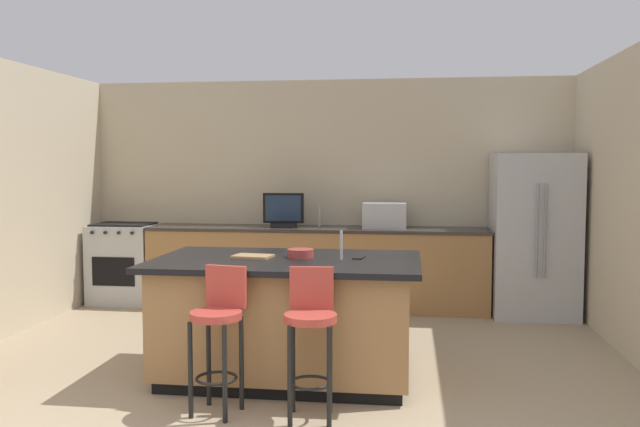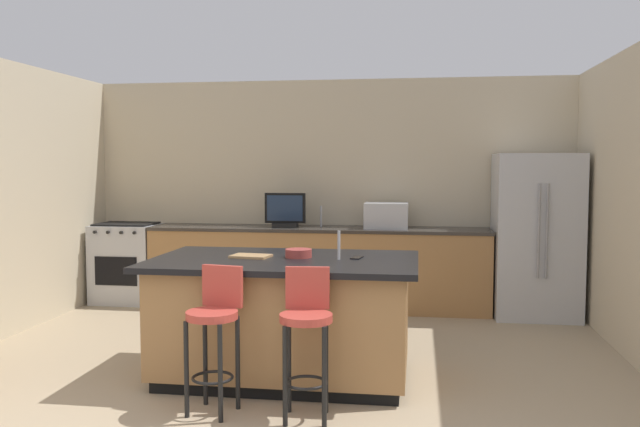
{
  "view_description": "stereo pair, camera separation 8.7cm",
  "coord_description": "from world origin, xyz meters",
  "views": [
    {
      "loc": [
        0.96,
        -2.91,
        1.63
      ],
      "look_at": [
        0.14,
        3.19,
        1.18
      ],
      "focal_mm": 37.13,
      "sensor_mm": 36.0,
      "label": 1
    },
    {
      "loc": [
        1.05,
        -2.9,
        1.63
      ],
      "look_at": [
        0.14,
        3.19,
        1.18
      ],
      "focal_mm": 37.13,
      "sensor_mm": 36.0,
      "label": 2
    }
  ],
  "objects": [
    {
      "name": "fruit_bowl",
      "position": [
        0.14,
        2.07,
        0.95
      ],
      "size": [
        0.2,
        0.2,
        0.06
      ],
      "primitive_type": "cylinder",
      "color": "#993833",
      "rests_on": "kitchen_island"
    },
    {
      "name": "tv_monitor",
      "position": [
        -0.44,
        4.44,
        1.1
      ],
      "size": [
        0.46,
        0.16,
        0.39
      ],
      "color": "black",
      "rests_on": "counter_back"
    },
    {
      "name": "counter_back",
      "position": [
        -0.07,
        4.49,
        0.46
      ],
      "size": [
        3.86,
        0.62,
        0.92
      ],
      "color": "#9E7042",
      "rests_on": "ground_plane"
    },
    {
      "name": "refrigerator",
      "position": [
        2.3,
        4.41,
        0.88
      ],
      "size": [
        0.88,
        0.79,
        1.75
      ],
      "color": "#B7BABF",
      "rests_on": "ground_plane"
    },
    {
      "name": "microwave",
      "position": [
        0.7,
        4.49,
        1.07
      ],
      "size": [
        0.48,
        0.36,
        0.29
      ],
      "primitive_type": "cube",
      "color": "#B7BABF",
      "rests_on": "counter_back"
    },
    {
      "name": "sink_faucet_back",
      "position": [
        -0.05,
        4.59,
        1.04
      ],
      "size": [
        0.02,
        0.02,
        0.24
      ],
      "primitive_type": "cylinder",
      "color": "#B2B2B7",
      "rests_on": "counter_back"
    },
    {
      "name": "sink_faucet_island",
      "position": [
        0.46,
        1.99,
        1.03
      ],
      "size": [
        0.02,
        0.02,
        0.22
      ],
      "primitive_type": "cylinder",
      "color": "#B2B2B7",
      "rests_on": "kitchen_island"
    },
    {
      "name": "bar_stool_left",
      "position": [
        -0.27,
        1.23,
        0.57
      ],
      "size": [
        0.34,
        0.36,
        0.96
      ],
      "rotation": [
        0.0,
        0.0,
        -0.19
      ],
      "color": "#B23D33",
      "rests_on": "ground_plane"
    },
    {
      "name": "wall_back",
      "position": [
        0.0,
        4.87,
        1.31
      ],
      "size": [
        6.1,
        0.12,
        2.62
      ],
      "primitive_type": "cube",
      "color": "beige",
      "rests_on": "ground_plane"
    },
    {
      "name": "cell_phone",
      "position": [
        0.59,
        2.09,
        0.93
      ],
      "size": [
        0.09,
        0.16,
        0.01
      ],
      "primitive_type": "cube",
      "rotation": [
        0.0,
        0.0,
        -0.16
      ],
      "color": "black",
      "rests_on": "kitchen_island"
    },
    {
      "name": "kitchen_island",
      "position": [
        0.05,
        1.99,
        0.47
      ],
      "size": [
        2.02,
        1.24,
        0.92
      ],
      "color": "black",
      "rests_on": "ground_plane"
    },
    {
      "name": "cutting_board",
      "position": [
        -0.22,
        2.02,
        0.93
      ],
      "size": [
        0.32,
        0.24,
        0.02
      ],
      "primitive_type": "cube",
      "rotation": [
        0.0,
        0.0,
        -0.14
      ],
      "color": "#A87F51",
      "rests_on": "kitchen_island"
    },
    {
      "name": "bar_stool_right",
      "position": [
        0.35,
        1.22,
        0.58
      ],
      "size": [
        0.34,
        0.35,
        0.97
      ],
      "rotation": [
        0.0,
        0.0,
        0.1
      ],
      "color": "#B23D33",
      "rests_on": "ground_plane"
    },
    {
      "name": "range_oven",
      "position": [
        -2.38,
        4.49,
        0.47
      ],
      "size": [
        0.73,
        0.63,
        0.94
      ],
      "color": "#B7BABF",
      "rests_on": "ground_plane"
    }
  ]
}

